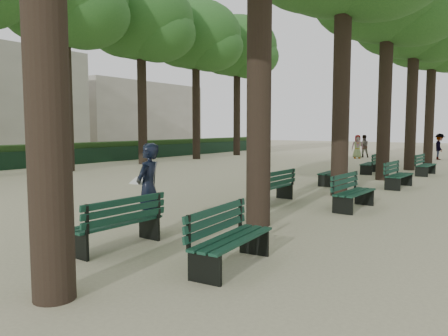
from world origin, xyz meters
The scene contains 21 objects.
ground centered at (0.00, 0.00, 0.00)m, with size 120.00×120.00×0.00m, color #BDB58F.
tree_central_4 centered at (1.50, 18.00, 7.65)m, with size 6.00×6.00×9.95m.
tree_central_5 centered at (1.50, 23.00, 7.65)m, with size 6.00×6.00×9.95m.
tree_far_3 centered at (-12.00, 13.00, 8.14)m, with size 6.00×6.00×10.45m.
tree_far_4 centered at (-12.00, 18.00, 8.14)m, with size 6.00×6.00×10.45m.
tree_far_5 centered at (-12.00, 23.00, 8.14)m, with size 6.00×6.00×10.45m.
bench_left_0 centered at (0.37, 0.00, 0.27)m, with size 0.65×1.82×0.92m.
bench_left_1 centered at (0.37, 5.72, 0.27)m, with size 0.58×1.80×0.92m.
bench_left_2 centered at (0.37, 10.43, 0.27)m, with size 0.64×1.82×0.92m.
bench_left_3 centered at (0.37, 15.20, 0.27)m, with size 0.70×1.84×0.92m.
bench_right_0 centered at (2.63, 0.27, 0.27)m, with size 0.73×1.84×0.92m.
bench_right_1 centered at (2.63, 5.99, 0.27)m, with size 0.63×1.82×0.92m.
bench_right_2 centered at (2.63, 10.86, 0.27)m, with size 0.63×1.82×0.92m.
bench_right_3 centered at (2.63, 15.86, 0.27)m, with size 0.63×1.82×0.92m.
man_with_map centered at (0.11, 1.08, 0.91)m, with size 0.70×0.79×1.82m.
pedestrian_b centered at (1.59, 26.51, 0.86)m, with size 1.11×0.34×1.72m, color #262628.
pedestrian_a centered at (-3.17, 25.85, 0.79)m, with size 0.77×0.32×1.59m, color #262628.
pedestrian_d centered at (-3.20, 24.58, 0.81)m, with size 0.79×0.32×1.61m, color #262628.
fence centered at (-15.00, 11.00, 0.45)m, with size 0.08×42.00×0.90m, color black.
hedge centered at (-15.70, 11.00, 0.60)m, with size 1.20×42.00×1.20m, color #1C3B14.
building_far centered at (-33.00, 30.00, 3.50)m, with size 12.00×16.00×7.00m, color #B7B2A3.
Camera 1 is at (6.19, -5.11, 2.12)m, focal length 35.00 mm.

